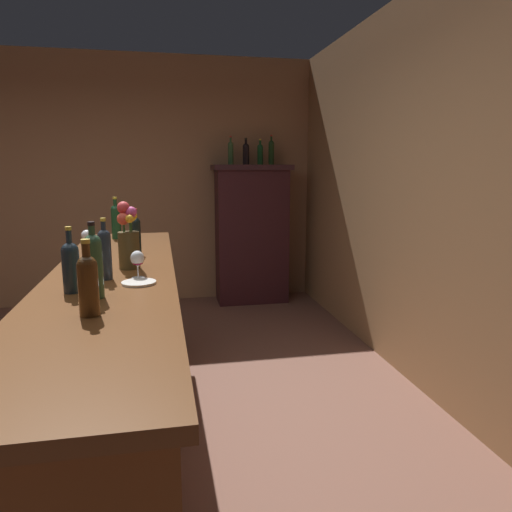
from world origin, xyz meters
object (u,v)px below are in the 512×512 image
display_cabinet (252,231)px  display_bottle_center (260,153)px  display_bottle_midright (271,151)px  wine_bottle_chardonnay (105,252)px  wine_bottle_rose (88,282)px  wine_bottle_pinot (71,265)px  wine_glass_mid (87,237)px  display_bottle_left (231,152)px  bar_counter (117,364)px  wine_glass_front (137,260)px  wine_bottle_riesling (136,233)px  flower_arrangement (128,238)px  display_bottle_midleft (246,153)px  cheese_plate (139,283)px  wine_bottle_malbec (94,263)px  wine_bottle_merlot (116,220)px

display_cabinet → display_bottle_center: (0.10, 0.00, 0.90)m
display_bottle_midright → wine_bottle_chardonnay: bearing=-117.4°
wine_bottle_rose → display_cabinet: bearing=69.9°
wine_bottle_chardonnay → wine_bottle_pinot: bearing=-117.5°
wine_glass_mid → display_bottle_midright: display_bottle_midright is taller
wine_bottle_rose → display_bottle_left: display_bottle_left is taller
bar_counter → wine_glass_front: 0.63m
wine_bottle_riesling → wine_bottle_pinot: bearing=-104.3°
wine_bottle_pinot → flower_arrangement: bearing=65.4°
display_bottle_midleft → display_bottle_center: 0.16m
bar_counter → display_cabinet: bearing=65.6°
flower_arrangement → cheese_plate: 0.42m
bar_counter → wine_bottle_malbec: size_ratio=9.71×
wine_bottle_pinot → display_cabinet: bearing=66.0°
wine_bottle_chardonnay → display_bottle_left: 3.25m
display_bottle_left → display_bottle_center: size_ratio=1.09×
wine_bottle_pinot → wine_bottle_riesling: 0.97m
display_bottle_midleft → flower_arrangement: bearing=-112.8°
wine_bottle_merlot → display_bottle_midright: display_bottle_midright is taller
bar_counter → cheese_plate: bearing=-59.8°
display_bottle_midright → display_cabinet: bearing=-180.0°
display_cabinet → wine_bottle_merlot: bearing=-131.4°
display_bottle_midleft → display_bottle_midright: display_bottle_midright is taller
flower_arrangement → wine_bottle_riesling: bearing=87.9°
wine_bottle_malbec → wine_bottle_chardonnay: bearing=88.5°
display_bottle_left → wine_bottle_riesling: bearing=-112.8°
wine_bottle_malbec → flower_arrangement: (0.11, 0.60, 0.02)m
wine_bottle_pinot → flower_arrangement: flower_arrangement is taller
display_bottle_midright → wine_bottle_pinot: bearing=-117.4°
wine_bottle_riesling → display_bottle_left: (0.97, 2.30, 0.59)m
cheese_plate → wine_bottle_rose: bearing=-108.9°
display_bottle_left → wine_bottle_chardonnay: bearing=-109.8°
wine_bottle_chardonnay → wine_bottle_malbec: bearing=-91.5°
wine_bottle_merlot → display_bottle_midright: bearing=44.2°
wine_bottle_merlot → flower_arrangement: flower_arrangement is taller
display_cabinet → wine_bottle_chardonnay: bearing=-113.8°
wine_bottle_malbec → wine_bottle_chardonnay: wine_bottle_malbec is taller
bar_counter → wine_bottle_merlot: bearing=93.4°
wine_bottle_malbec → wine_glass_mid: size_ratio=2.05×
wine_bottle_chardonnay → display_bottle_center: (1.42, 3.00, 0.57)m
wine_bottle_rose → wine_bottle_merlot: 2.04m
display_cabinet → wine_bottle_malbec: display_cabinet is taller
wine_bottle_riesling → wine_bottle_rose: size_ratio=1.01×
display_bottle_midright → wine_bottle_riesling: bearing=-122.0°
wine_bottle_rose → wine_bottle_chardonnay: 0.60m
wine_bottle_merlot → display_bottle_midleft: 2.13m
display_cabinet → wine_bottle_riesling: (-1.20, -2.30, 0.32)m
flower_arrangement → bar_counter: bearing=-124.6°
bar_counter → display_bottle_center: size_ratio=11.08×
display_bottle_left → display_bottle_midleft: (0.17, -0.00, -0.01)m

